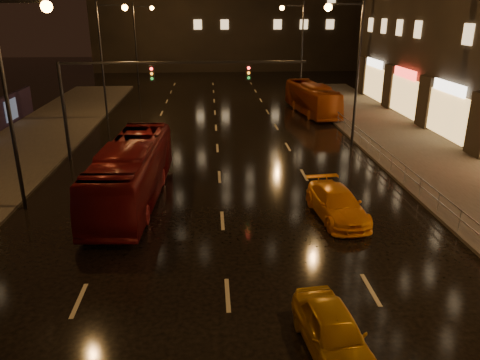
% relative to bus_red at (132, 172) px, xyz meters
% --- Properties ---
extents(ground, '(140.00, 140.00, 0.00)m').
position_rel_bus_red_xyz_m(ground, '(4.46, 7.23, -1.52)').
color(ground, black).
rests_on(ground, ground).
extents(sidewalk_right, '(7.00, 70.00, 0.15)m').
position_rel_bus_red_xyz_m(sidewalk_right, '(17.96, 2.23, -1.45)').
color(sidewalk_right, '#38332D').
rests_on(sidewalk_right, ground).
extents(traffic_signal, '(15.31, 0.32, 6.20)m').
position_rel_bus_red_xyz_m(traffic_signal, '(-0.60, 7.23, 3.21)').
color(traffic_signal, black).
rests_on(traffic_signal, ground).
extents(railing_right, '(0.05, 56.00, 1.00)m').
position_rel_bus_red_xyz_m(railing_right, '(14.66, 5.23, -0.63)').
color(railing_right, '#99999E').
rests_on(railing_right, sidewalk_right).
extents(bus_red, '(3.15, 11.07, 3.05)m').
position_rel_bus_red_xyz_m(bus_red, '(0.00, 0.00, 0.00)').
color(bus_red, '#5B0D0F').
rests_on(bus_red, ground).
extents(bus_curb, '(3.48, 10.09, 2.75)m').
position_rel_bus_red_xyz_m(bus_curb, '(13.46, 20.32, -0.15)').
color(bus_curb, '#9C3E0F').
rests_on(bus_curb, ground).
extents(taxi_near, '(2.00, 4.05, 1.33)m').
position_rel_bus_red_xyz_m(taxi_near, '(7.33, -11.77, -0.86)').
color(taxi_near, '#B87D11').
rests_on(taxi_near, ground).
extents(taxi_far, '(2.39, 4.93, 1.38)m').
position_rel_bus_red_xyz_m(taxi_far, '(9.80, -2.77, -0.83)').
color(taxi_far, orange).
rests_on(taxi_far, ground).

